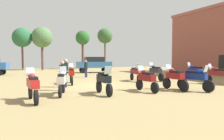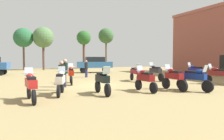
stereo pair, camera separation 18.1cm
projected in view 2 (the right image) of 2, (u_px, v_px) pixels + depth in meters
ground_plane at (91, 85)px, 15.48m from camera, size 44.00×52.00×0.02m
motorcycle_1 at (60, 81)px, 11.39m from camera, size 0.81×2.11×1.45m
motorcycle_2 at (102, 81)px, 11.50m from camera, size 0.62×2.13×1.48m
motorcycle_3 at (71, 74)px, 16.12m from camera, size 0.70×2.27×1.48m
motorcycle_4 at (135, 72)px, 18.01m from camera, size 0.67×2.21×1.44m
motorcycle_5 at (155, 72)px, 18.45m from camera, size 0.62×2.25×1.51m
motorcycle_6 at (195, 71)px, 19.06m from camera, size 0.80×2.13×1.48m
motorcycle_7 at (174, 78)px, 13.01m from camera, size 0.62×2.16×1.50m
motorcycle_9 at (145, 79)px, 12.53m from camera, size 0.62×2.12×1.44m
motorcycle_10 at (218, 74)px, 15.75m from camera, size 0.80×2.17×1.46m
motorcycle_11 at (195, 78)px, 12.69m from camera, size 0.86×2.20×1.50m
motorcycle_12 at (31, 85)px, 9.67m from camera, size 0.62×2.24×1.46m
car_1 at (95, 63)px, 28.29m from camera, size 4.50×2.34×2.00m
person_1 at (86, 67)px, 21.53m from camera, size 0.48×0.48×1.65m
person_2 at (61, 73)px, 12.95m from camera, size 0.48×0.48×1.72m
person_3 at (65, 71)px, 14.38m from camera, size 0.39×0.39×1.82m
tree_2 at (106, 36)px, 39.61m from camera, size 2.71×2.71×7.13m
tree_3 at (23, 38)px, 33.91m from camera, size 2.93×2.93×6.42m
tree_4 at (84, 39)px, 37.40m from camera, size 2.38×2.38×6.43m
tree_6 at (43, 38)px, 34.47m from camera, size 3.19×3.19×6.65m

